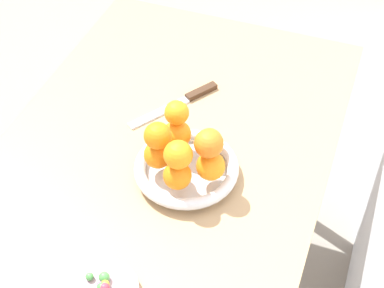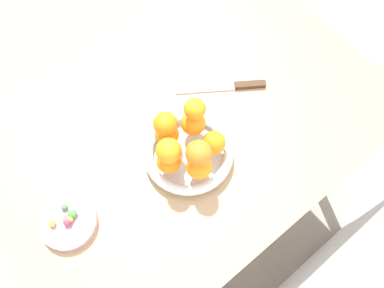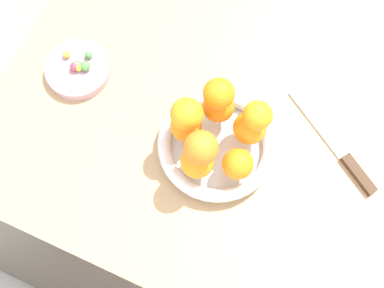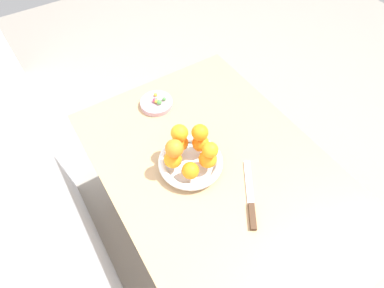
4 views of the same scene
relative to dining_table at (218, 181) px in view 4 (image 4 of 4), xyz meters
The scene contains 22 objects.
ground_plane 0.65m from the dining_table, ahead, with size 6.00×6.00×0.00m, color gray.
dining_table is the anchor object (origin of this frame).
fruit_bowl 0.15m from the dining_table, 49.17° to the left, with size 0.23×0.23×0.04m.
candy_dish 0.42m from the dining_table, ahead, with size 0.14×0.14×0.02m, color #B28C99.
orange_0 0.20m from the dining_table, 82.05° to the left, with size 0.06×0.06×0.06m, color orange.
orange_1 0.17m from the dining_table, 61.57° to the left, with size 0.06×0.06×0.06m, color orange.
orange_2 0.19m from the dining_table, 14.75° to the left, with size 0.06×0.06×0.06m, color orange.
orange_3 0.22m from the dining_table, 32.55° to the left, with size 0.06×0.06×0.06m, color orange.
orange_4 0.23m from the dining_table, 58.93° to the left, with size 0.06×0.06×0.06m, color orange.
orange_5 0.27m from the dining_table, 58.71° to the left, with size 0.06×0.06×0.06m, color orange.
orange_6 0.27m from the dining_table, 33.66° to the left, with size 0.06×0.06×0.06m, color orange.
orange_7 0.22m from the dining_table, 67.96° to the left, with size 0.05×0.05×0.05m, color orange.
orange_8 0.24m from the dining_table, 16.10° to the left, with size 0.06×0.06×0.06m, color orange.
candy_ball_0 0.45m from the dining_table, ahead, with size 0.02×0.02×0.02m, color gold.
candy_ball_1 0.41m from the dining_table, ahead, with size 0.02×0.02×0.02m, color #4C9947.
candy_ball_2 0.42m from the dining_table, ahead, with size 0.02×0.02×0.02m, color #C6384C.
candy_ball_3 0.42m from the dining_table, ahead, with size 0.02×0.02×0.02m, color gold.
candy_ball_4 0.42m from the dining_table, ahead, with size 0.01×0.01×0.01m, color #8C4C99.
candy_ball_5 0.40m from the dining_table, ahead, with size 0.02×0.02×0.02m, color #4C9947.
candy_ball_6 0.42m from the dining_table, ahead, with size 0.02×0.02×0.02m, color #472819.
candy_ball_7 0.42m from the dining_table, ahead, with size 0.02×0.02×0.02m, color #4C9947.
knife 0.18m from the dining_table, behind, with size 0.23×0.16×0.01m.
Camera 4 is at (-0.43, 0.39, 1.66)m, focal length 28.00 mm.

